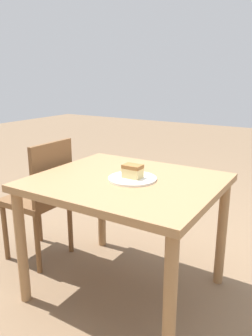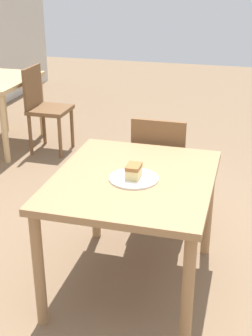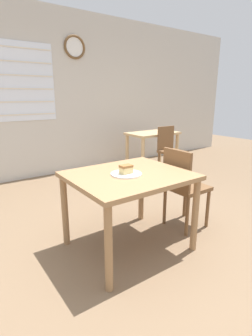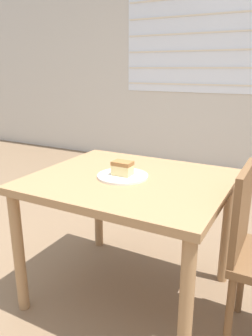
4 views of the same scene
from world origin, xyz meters
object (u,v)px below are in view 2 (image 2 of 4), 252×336
Objects in this scene: dining_table_near at (133,192)px; chair_near_window at (160,168)px; chair_far_corner at (44,106)px; plate at (134,178)px; cake_slice at (134,171)px; dining_table_far at (1,92)px.

dining_table_near is 0.71m from chair_near_window.
plate is (-1.98, -1.44, 0.25)m from chair_far_corner.
chair_far_corner reaches higher than plate.
chair_far_corner is at bearing -40.53° from chair_near_window.
plate is at bearing 89.43° from chair_near_window.
dining_table_far is at bearing 44.00° from cake_slice.
chair_near_window reaches higher than dining_table_far.
cake_slice is at bearing -165.62° from dining_table_near.
dining_table_near is 0.15m from cake_slice.
chair_near_window is at bearing -122.97° from dining_table_far.
plate is at bearing -135.96° from dining_table_far.
chair_far_corner is at bearing 36.16° from plate.
dining_table_near is at bearing -135.59° from dining_table_far.
cake_slice is at bearing 155.00° from plate.
dining_table_near is 1.17× the size of chair_near_window.
dining_table_near is at bearing 16.09° from plate.
dining_table_far is 3.47× the size of plate.
dining_table_far is at bearing 89.37° from chair_far_corner.
dining_table_near is at bearing 14.38° from cake_slice.
dining_table_far is 9.00× the size of cake_slice.
chair_far_corner is at bearing 36.13° from cake_slice.
chair_near_window is 0.79m from cake_slice.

